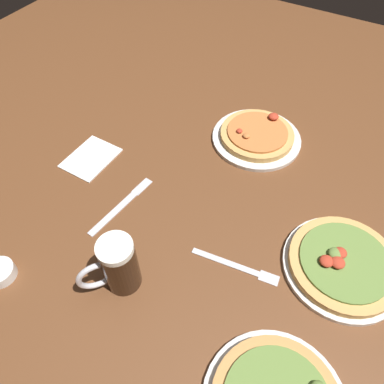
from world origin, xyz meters
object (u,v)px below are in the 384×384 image
(ramekin_sauce, at_px, (0,272))
(napkin_folded, at_px, (91,158))
(beer_mug_dark, at_px, (118,266))
(pizza_plate_side, at_px, (343,264))
(knife_right, at_px, (122,205))
(pizza_plate_far, at_px, (257,136))
(fork_left, at_px, (237,266))

(ramekin_sauce, relative_size, napkin_folded, 0.46)
(beer_mug_dark, bearing_deg, ramekin_sauce, -152.69)
(pizza_plate_side, distance_m, ramekin_sauce, 0.76)
(knife_right, bearing_deg, pizza_plate_far, 63.74)
(pizza_plate_side, distance_m, beer_mug_dark, 0.49)
(pizza_plate_side, bearing_deg, pizza_plate_far, 139.22)
(ramekin_sauce, xyz_separation_m, knife_right, (0.11, 0.29, -0.01))
(ramekin_sauce, distance_m, napkin_folded, 0.39)
(pizza_plate_side, xyz_separation_m, fork_left, (-0.20, -0.12, -0.01))
(pizza_plate_side, xyz_separation_m, napkin_folded, (-0.72, -0.02, -0.01))
(pizza_plate_far, height_order, napkin_folded, pizza_plate_far)
(pizza_plate_far, distance_m, fork_left, 0.43)
(beer_mug_dark, relative_size, ramekin_sauce, 2.17)
(pizza_plate_side, xyz_separation_m, knife_right, (-0.54, -0.11, -0.01))
(pizza_plate_side, bearing_deg, fork_left, -150.44)
(beer_mug_dark, bearing_deg, napkin_folded, 140.14)
(napkin_folded, xyz_separation_m, knife_right, (0.18, -0.09, -0.00))
(beer_mug_dark, distance_m, knife_right, 0.22)
(beer_mug_dark, height_order, knife_right, beer_mug_dark)
(pizza_plate_side, bearing_deg, ramekin_sauce, -148.37)
(pizza_plate_side, height_order, napkin_folded, pizza_plate_side)
(pizza_plate_far, bearing_deg, ramekin_sauce, -114.20)
(ramekin_sauce, bearing_deg, napkin_folded, 99.84)
(pizza_plate_far, height_order, fork_left, pizza_plate_far)
(ramekin_sauce, bearing_deg, pizza_plate_side, 31.63)
(pizza_plate_far, distance_m, pizza_plate_side, 0.45)
(pizza_plate_far, bearing_deg, napkin_folded, -140.60)
(pizza_plate_far, distance_m, knife_right, 0.45)
(pizza_plate_far, xyz_separation_m, napkin_folded, (-0.38, -0.31, -0.01))
(napkin_folded, distance_m, knife_right, 0.20)
(pizza_plate_far, bearing_deg, pizza_plate_side, -40.78)
(beer_mug_dark, height_order, ramekin_sauce, beer_mug_dark)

